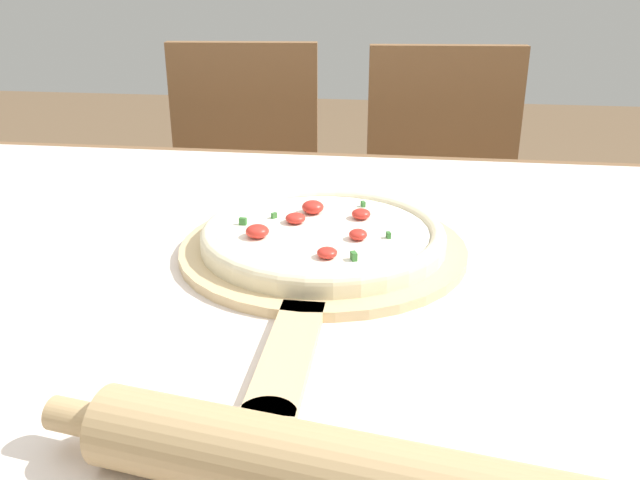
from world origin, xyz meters
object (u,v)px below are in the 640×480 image
Objects in this scene: pizza_peel at (321,255)px; pizza at (323,235)px; rolling_pin at (339,474)px; chair_right at (443,206)px; chair_left at (243,197)px.

pizza reaches higher than pizza_peel.
rolling_pin is 0.49× the size of chair_right.
chair_right is (0.51, 0.00, 0.00)m from chair_left.
pizza is at bearing -75.17° from chair_left.
pizza is 0.93m from chair_left.
chair_left reaches higher than pizza_peel.
rolling_pin reaches higher than pizza_peel.
chair_left is at bearing 106.76° from rolling_pin.
pizza is 0.69× the size of rolling_pin.
chair_right is at bearing -5.83° from chair_left.
rolling_pin is at bearing -79.08° from chair_left.
chair_right is (0.19, 0.84, -0.25)m from pizza.
chair_left is at bearing 174.86° from chair_right.
pizza_peel is at bearing -107.91° from chair_right.
pizza_peel is at bearing -75.64° from chair_left.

